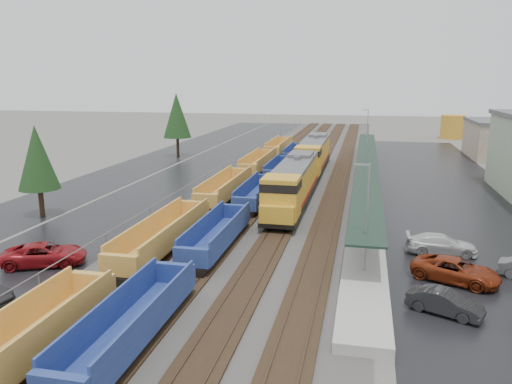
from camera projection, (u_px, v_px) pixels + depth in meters
ballast_strip at (300, 171)px, 73.78m from camera, size 20.00×160.00×0.08m
trackbed at (300, 170)px, 73.76m from camera, size 14.60×160.00×0.22m
west_parking_lot at (204, 167)px, 76.91m from camera, size 10.00×160.00×0.02m
west_road at (143, 165)px, 78.99m from camera, size 9.00×160.00×0.02m
east_commuter_lot at (446, 191)px, 60.31m from camera, size 16.00×100.00×0.02m
station_platform at (366, 182)px, 62.13m from camera, size 3.00×80.00×8.00m
chainlink_fence at (235, 160)px, 73.92m from camera, size 0.08×160.04×2.02m
distant_hills at (453, 112)px, 208.05m from camera, size 301.00×140.00×25.20m
tree_west_near at (37, 158)px, 48.50m from camera, size 3.96×3.96×9.00m
tree_west_far at (177, 115)px, 86.53m from camera, size 4.84×4.84×11.00m
locomotive_lead at (293, 184)px, 52.11m from camera, size 3.30×21.78×4.93m
locomotive_trail at (314, 155)px, 72.12m from camera, size 3.30×21.78×4.93m
well_string_yellow at (200, 208)px, 47.73m from camera, size 2.69×105.01×2.39m
well_string_blue at (240, 212)px, 46.79m from camera, size 2.55×88.53×2.26m
storage_tank at (453, 127)px, 113.54m from camera, size 5.33×5.33×5.33m
parked_car_west_c at (45, 254)px, 36.28m from camera, size 4.71×6.44×1.63m
parked_car_east_a at (445, 303)px, 28.72m from camera, size 3.12×4.47×1.40m
parked_car_east_b at (456, 271)px, 33.31m from camera, size 4.68×6.23×1.57m
parked_car_east_c at (441, 244)px, 38.61m from camera, size 2.31×5.38×1.54m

